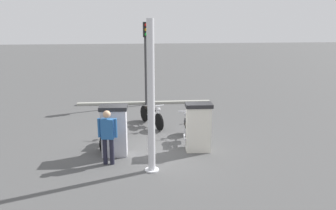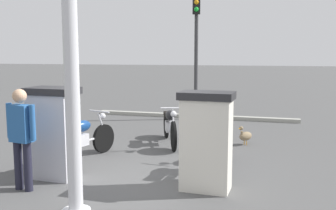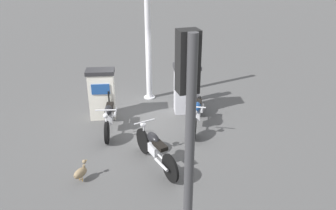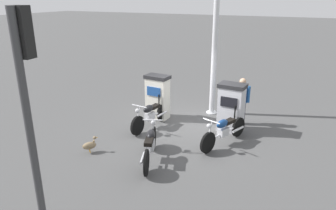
% 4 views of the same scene
% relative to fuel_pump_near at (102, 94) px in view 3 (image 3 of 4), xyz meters
% --- Properties ---
extents(ground_plane, '(120.00, 120.00, 0.00)m').
position_rel_fuel_pump_near_xyz_m(ground_plane, '(0.46, 1.34, -0.81)').
color(ground_plane, '#4C4C4C').
extents(fuel_pump_near, '(0.62, 0.89, 1.59)m').
position_rel_fuel_pump_near_xyz_m(fuel_pump_near, '(0.00, 0.00, 0.00)').
color(fuel_pump_near, silver).
rests_on(fuel_pump_near, ground).
extents(fuel_pump_far, '(0.67, 0.89, 1.60)m').
position_rel_fuel_pump_near_xyz_m(fuel_pump_far, '(-0.00, 2.67, 0.01)').
color(fuel_pump_far, silver).
rests_on(fuel_pump_far, ground).
extents(motorcycle_near_pump, '(2.09, 0.59, 0.96)m').
position_rel_fuel_pump_near_xyz_m(motorcycle_near_pump, '(0.91, 0.19, -0.35)').
color(motorcycle_near_pump, black).
rests_on(motorcycle_near_pump, ground).
extents(motorcycle_far_pump, '(2.08, 0.91, 0.95)m').
position_rel_fuel_pump_near_xyz_m(motorcycle_far_pump, '(1.09, 2.76, -0.35)').
color(motorcycle_far_pump, black).
rests_on(motorcycle_far_pump, ground).
extents(motorcycle_extra, '(1.96, 0.86, 0.98)m').
position_rel_fuel_pump_near_xyz_m(motorcycle_extra, '(2.88, 1.27, -0.32)').
color(motorcycle_extra, black).
rests_on(motorcycle_extra, ground).
extents(attendant_person, '(0.27, 0.58, 1.63)m').
position_rel_fuel_pump_near_xyz_m(attendant_person, '(-0.70, 2.84, 0.13)').
color(attendant_person, '#1E1E2D').
rests_on(attendant_person, ground).
extents(wandering_duck, '(0.43, 0.39, 0.48)m').
position_rel_fuel_pump_near_xyz_m(wandering_duck, '(3.22, -0.50, -0.58)').
color(wandering_duck, '#847051').
rests_on(wandering_duck, ground).
extents(roadside_traffic_light, '(0.39, 0.26, 4.12)m').
position_rel_fuel_pump_near_xyz_m(roadside_traffic_light, '(6.45, 1.24, 1.98)').
color(roadside_traffic_light, '#38383A').
rests_on(roadside_traffic_light, ground).
extents(canopy_support_pole, '(0.40, 0.40, 4.17)m').
position_rel_fuel_pump_near_xyz_m(canopy_support_pole, '(-1.32, 1.61, 1.20)').
color(canopy_support_pole, silver).
rests_on(canopy_support_pole, ground).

